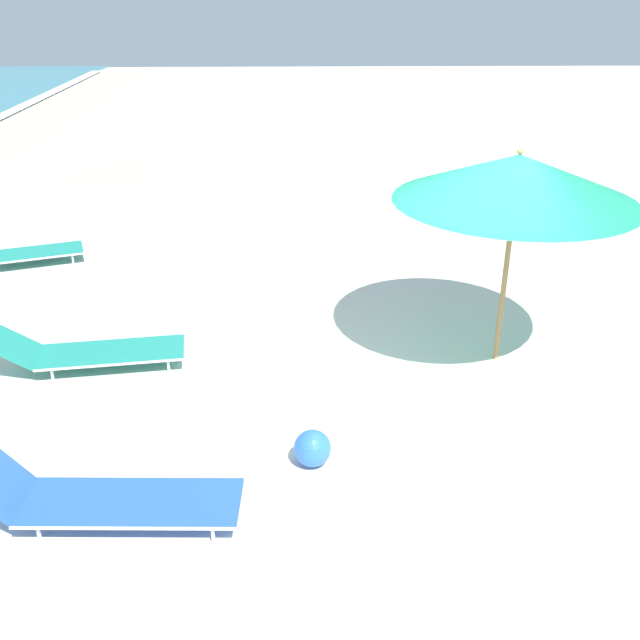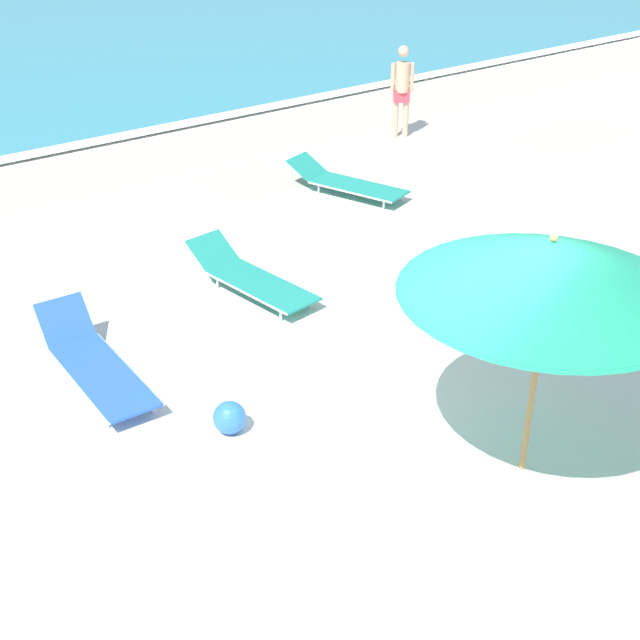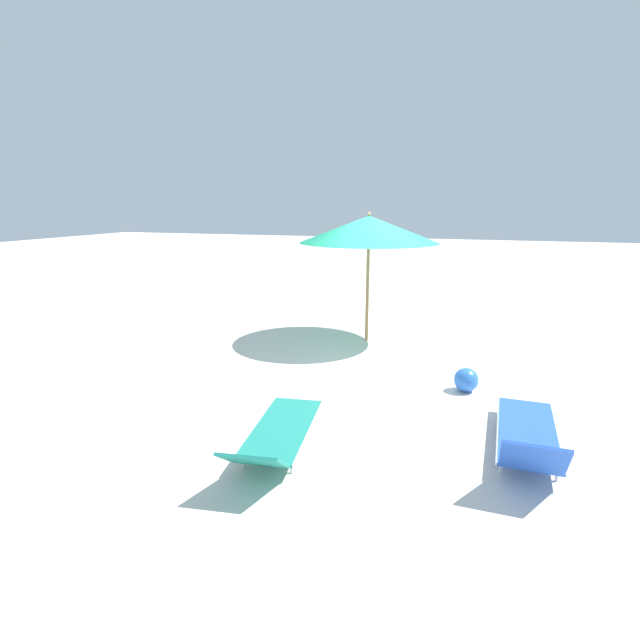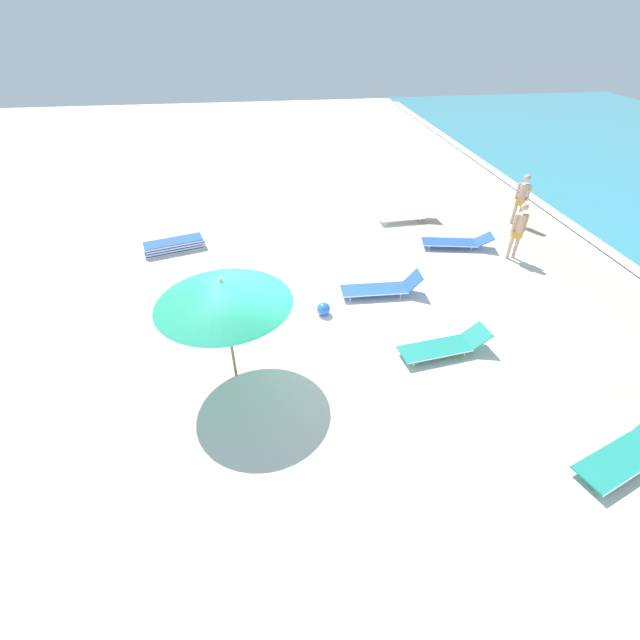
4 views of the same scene
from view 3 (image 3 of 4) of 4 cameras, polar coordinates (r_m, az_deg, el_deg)
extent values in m
cube|color=silver|center=(8.81, 7.96, -4.73)|extent=(60.00, 60.00, 0.16)
cylinder|color=#9E7547|center=(9.54, 5.45, 3.84)|extent=(0.06, 0.06, 2.14)
cone|color=#1E936B|center=(9.43, 5.60, 10.28)|extent=(2.60, 2.60, 0.50)
cylinder|color=#166E50|center=(9.44, 5.56, 8.84)|extent=(2.52, 2.52, 0.01)
sphere|color=#9E7547|center=(9.42, 5.64, 11.97)|extent=(0.07, 0.07, 0.07)
cube|color=#1E8475|center=(5.71, -4.28, -12.17)|extent=(0.81, 1.68, 0.03)
cylinder|color=silver|center=(5.64, -1.26, -12.44)|extent=(0.25, 1.60, 0.03)
cylinder|color=silver|center=(5.78, -7.22, -11.88)|extent=(0.25, 1.60, 0.03)
cube|color=#1E8475|center=(4.76, -7.58, -15.64)|extent=(0.63, 0.54, 0.34)
cylinder|color=silver|center=(6.25, -0.48, -10.74)|extent=(0.03, 0.03, 0.16)
cylinder|color=silver|center=(6.36, -5.07, -10.36)|extent=(0.03, 0.03, 0.16)
cylinder|color=silver|center=(5.15, -3.25, -16.32)|extent=(0.03, 0.03, 0.16)
cylinder|color=silver|center=(5.28, -8.83, -15.67)|extent=(0.03, 0.03, 0.16)
cube|color=blue|center=(6.07, 22.58, -11.61)|extent=(0.65, 1.78, 0.03)
cylinder|color=silver|center=(6.10, 25.45, -11.78)|extent=(0.08, 1.77, 0.03)
cylinder|color=silver|center=(6.05, 19.70, -11.41)|extent=(0.08, 1.77, 0.03)
cube|color=blue|center=(5.02, 23.23, -14.36)|extent=(0.59, 0.40, 0.44)
cylinder|color=silver|center=(6.76, 24.49, -10.10)|extent=(0.03, 0.03, 0.16)
cylinder|color=silver|center=(6.73, 20.11, -9.80)|extent=(0.03, 0.03, 0.16)
cylinder|color=silver|center=(5.51, 25.49, -15.59)|extent=(0.03, 0.03, 0.16)
cylinder|color=silver|center=(5.48, 19.99, -15.26)|extent=(0.03, 0.03, 0.16)
sphere|color=blue|center=(7.42, 16.37, -6.58)|extent=(0.35, 0.35, 0.35)
camera|label=1|loc=(8.78, 57.63, 16.75)|focal=40.00mm
camera|label=2|loc=(14.22, 35.19, 22.45)|focal=50.00mm
camera|label=4|loc=(12.75, -31.44, 29.09)|focal=24.00mm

